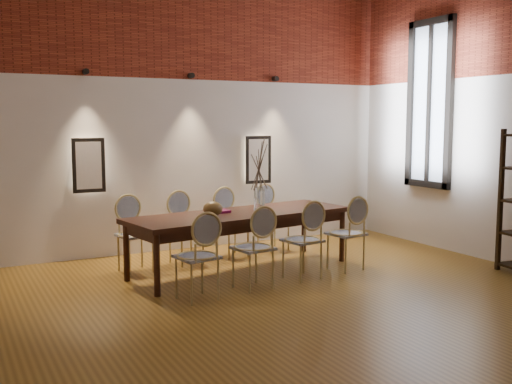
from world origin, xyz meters
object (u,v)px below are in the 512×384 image
chair_near_b (253,248)px  chair_near_d (346,233)px  dining_table (241,241)px  bowl (213,209)px  chair_near_a (197,256)px  chair_near_c (302,240)px  chair_far_a (135,235)px  chair_far_d (273,218)px  book (219,212)px  vase (259,199)px  chair_far_c (232,223)px  chair_far_b (186,229)px

chair_near_b → chair_near_d: (1.45, 0.22, 0.00)m
dining_table → bowl: bowl is taller
dining_table → bowl: size_ratio=12.27×
dining_table → chair_near_d: 1.34m
chair_near_a → chair_near_d: size_ratio=1.00×
bowl → chair_near_b: bearing=-74.2°
chair_near_b → chair_near_c: 0.74m
chair_far_a → chair_far_d: (2.18, 0.33, 0.00)m
chair_near_b → book: (-0.02, 0.90, 0.30)m
vase → chair_far_c: bearing=92.5°
chair_far_c → vase: size_ratio=3.13×
chair_near_a → vase: 1.64m
chair_near_b → chair_far_b: same height
bowl → book: bearing=51.1°
chair_near_d → book: (-1.47, 0.68, 0.30)m
chair_near_c → bowl: bearing=139.5°
chair_near_a → bowl: size_ratio=3.92×
chair_near_b → vase: size_ratio=3.13×
chair_near_c → chair_far_b: 1.68m
chair_near_c → chair_far_d: (0.50, 1.60, 0.00)m
chair_far_a → book: size_ratio=3.62×
chair_near_c → bowl: 1.14m
chair_near_d → bowl: bearing=155.7°
chair_far_c → book: size_ratio=3.62×
chair_far_c → chair_far_a: bearing=-0.0°
chair_near_c → chair_near_d: (0.73, 0.11, 0.00)m
chair_far_d → chair_far_b: bearing=0.0°
chair_near_a → chair_far_d: size_ratio=1.00×
chair_far_d → book: size_ratio=3.62×
chair_near_b → chair_far_c: bearing=64.0°
book → dining_table: bearing=-20.3°
book → bowl: bearing=-128.9°
chair_far_a → bowl: chair_far_a is taller
chair_far_d → bowl: 1.79m
chair_near_b → chair_far_a: same height
chair_near_a → chair_far_a: size_ratio=1.00×
chair_far_b → chair_far_c: same height
chair_far_a → book: bearing=144.3°
chair_far_c → chair_near_a: bearing=45.7°
chair_near_b → chair_near_d: same height
chair_near_a → bowl: bearing=47.3°
chair_near_d → chair_far_b: 2.11m
vase → book: size_ratio=1.15×
bowl → chair_far_a: bearing=137.6°
chair_near_a → chair_near_c: 1.47m
dining_table → chair_far_d: chair_far_d is taller
chair_far_a → vase: (1.49, -0.53, 0.43)m
chair_near_a → chair_near_b: same height
chair_far_d → chair_near_b: bearing=45.7°
dining_table → chair_near_c: (0.48, -0.69, 0.09)m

